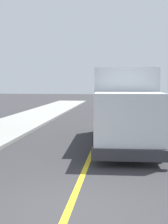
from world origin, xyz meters
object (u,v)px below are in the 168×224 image
(box_truck, at_px, (124,103))
(parked_car_far, at_px, (126,99))
(parked_car_near, at_px, (129,110))
(parked_car_mid, at_px, (132,104))

(box_truck, xyz_separation_m, parked_car_far, (0.46, 20.40, -0.97))
(parked_car_near, xyz_separation_m, parked_car_far, (0.02, 12.99, 0.00))
(box_truck, xyz_separation_m, parked_car_near, (0.44, 7.41, -0.97))
(parked_car_mid, bearing_deg, parked_car_far, 92.88)
(parked_car_near, bearing_deg, box_truck, -93.42)
(parked_car_mid, relative_size, parked_car_far, 1.00)
(parked_car_far, bearing_deg, parked_car_mid, -87.12)
(parked_car_far, bearing_deg, parked_car_near, -90.08)
(parked_car_near, height_order, parked_car_mid, same)
(parked_car_mid, height_order, parked_car_far, same)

